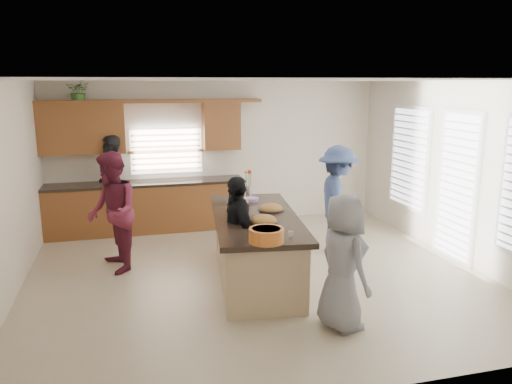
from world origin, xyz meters
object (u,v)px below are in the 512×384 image
object	(u,v)px
woman_left_back	(112,186)
woman_right_back	(337,199)
woman_left_front	(237,233)
salad_bowl	(266,235)
woman_left_mid	(112,212)
woman_right_front	(343,262)
island	(255,249)

from	to	relation	value
woman_left_back	woman_right_back	world-z (taller)	woman_left_back
woman_left_back	woman_left_front	xyz separation A→B (m)	(1.67, -2.99, -0.14)
salad_bowl	woman_left_mid	distance (m)	2.73
woman_left_mid	woman_right_front	size ratio (longest dim) A/B	1.14
woman_left_back	woman_right_back	bearing A→B (deg)	56.44
salad_bowl	woman_left_mid	size ratio (longest dim) A/B	0.23
woman_left_mid	woman_right_back	xyz separation A→B (m)	(3.56, -0.03, -0.01)
woman_left_back	woman_left_front	distance (m)	3.43
woman_left_mid	woman_left_front	xyz separation A→B (m)	(1.63, -1.12, -0.12)
woman_left_front	woman_left_back	bearing A→B (deg)	-155.79
woman_left_mid	woman_right_back	distance (m)	3.56
woman_left_front	woman_right_back	distance (m)	2.22
woman_left_mid	woman_right_back	world-z (taller)	woman_left_mid
salad_bowl	woman_right_back	world-z (taller)	woman_right_back
woman_left_mid	woman_left_front	size ratio (longest dim) A/B	1.15
salad_bowl	woman_left_mid	world-z (taller)	woman_left_mid
woman_right_back	woman_right_front	distance (m)	2.69
island	woman_left_back	size ratio (longest dim) A/B	1.53
salad_bowl	woman_right_front	world-z (taller)	woman_right_front
salad_bowl	woman_right_front	size ratio (longest dim) A/B	0.26
woman_left_back	woman_left_mid	xyz separation A→B (m)	(0.04, -1.88, -0.02)
island	woman_right_front	distance (m)	1.77
island	salad_bowl	world-z (taller)	salad_bowl
salad_bowl	woman_right_back	size ratio (longest dim) A/B	0.23
woman_left_mid	woman_right_front	distance (m)	3.57
woman_right_front	island	bearing A→B (deg)	8.64
island	salad_bowl	distance (m)	1.35
woman_right_back	woman_left_mid	bearing A→B (deg)	99.35
woman_right_back	island	bearing A→B (deg)	127.44
salad_bowl	woman_right_back	bearing A→B (deg)	48.70
island	woman_left_back	distance (m)	3.43
woman_right_back	woman_right_front	xyz separation A→B (m)	(-1.03, -2.48, -0.10)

